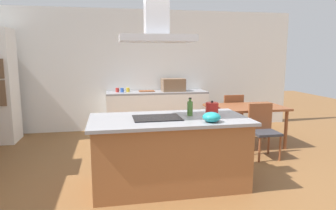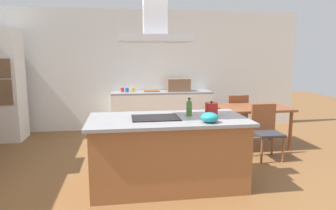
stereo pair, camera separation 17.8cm
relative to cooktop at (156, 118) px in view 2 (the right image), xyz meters
name	(u,v)px [view 2 (the right image)]	position (x,y,z in m)	size (l,w,h in m)	color
ground	(155,150)	(0.16, 1.50, -0.91)	(16.00, 16.00, 0.00)	brown
wall_back	(147,70)	(0.16, 3.25, 0.44)	(7.20, 0.10, 2.70)	white
kitchen_island	(168,151)	(0.16, 0.00, -0.45)	(2.02, 1.03, 0.90)	#995B33
cooktop	(156,118)	(0.00, 0.00, 0.00)	(0.60, 0.44, 0.01)	black
tea_kettle	(211,109)	(0.75, 0.06, 0.08)	(0.22, 0.17, 0.20)	#B21E19
olive_oil_bottle	(189,108)	(0.46, 0.09, 0.10)	(0.07, 0.07, 0.24)	#47722D
mixing_bowl	(209,117)	(0.61, -0.34, 0.05)	(0.22, 0.22, 0.12)	teal
back_counter	(162,111)	(0.45, 2.88, -0.46)	(2.21, 0.62, 0.90)	white
countertop_microwave	(178,85)	(0.82, 2.88, 0.13)	(0.50, 0.38, 0.28)	brown
coffee_mug_red	(122,90)	(-0.41, 2.93, 0.04)	(0.08, 0.08, 0.09)	red
coffee_mug_blue	(127,90)	(-0.31, 2.88, 0.04)	(0.08, 0.08, 0.09)	#2D56B2
coffee_mug_yellow	(133,90)	(-0.18, 2.93, 0.04)	(0.08, 0.08, 0.09)	gold
cutting_board	(152,91)	(0.23, 2.93, 0.00)	(0.34, 0.24, 0.02)	brown
wall_oven_stack	(3,85)	(-2.74, 2.65, 0.20)	(0.70, 0.66, 2.20)	white
dining_table	(250,111)	(1.92, 1.49, -0.24)	(1.40, 0.90, 0.75)	brown
chair_facing_island	(266,128)	(1.92, 0.83, -0.40)	(0.42, 0.42, 0.89)	#333338
chair_facing_back_wall	(236,113)	(1.92, 2.16, -0.40)	(0.42, 0.42, 0.89)	#333338
range_hood	(155,21)	(0.00, 0.00, 1.20)	(0.90, 0.55, 0.78)	#ADADB2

